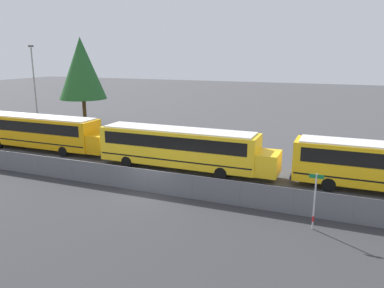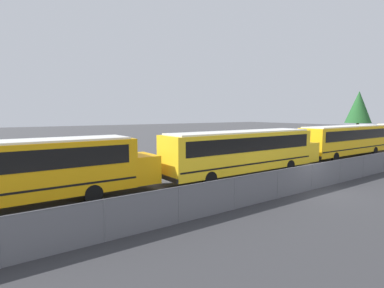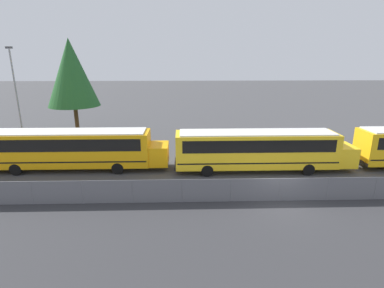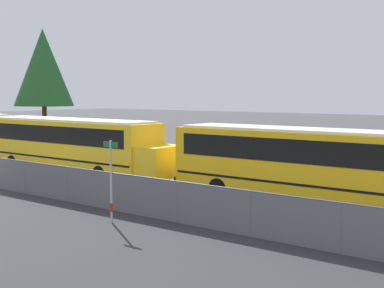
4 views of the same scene
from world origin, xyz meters
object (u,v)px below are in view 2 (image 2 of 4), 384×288
object	(u,v)px
school_bus_1	(6,170)
school_bus_3	(347,139)
school_bus_2	(246,149)
tree_1	(359,107)

from	to	relation	value
school_bus_1	school_bus_3	bearing A→B (deg)	-0.49
school_bus_1	school_bus_2	world-z (taller)	same
school_bus_1	school_bus_3	size ratio (longest dim) A/B	1.00
school_bus_2	tree_1	distance (m)	40.78
school_bus_1	tree_1	bearing A→B (deg)	11.08
school_bus_3	school_bus_2	bearing A→B (deg)	-178.32
school_bus_2	school_bus_1	bearing A→B (deg)	177.30
school_bus_1	school_bus_2	bearing A→B (deg)	-2.70
school_bus_1	tree_1	distance (m)	54.66
school_bus_2	tree_1	size ratio (longest dim) A/B	1.68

